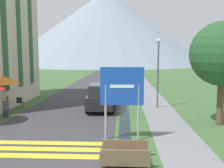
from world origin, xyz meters
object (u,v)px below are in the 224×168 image
at_px(footbridge, 125,156).
at_px(parked_car_far, 109,82).
at_px(person_seated_near, 5,107).
at_px(parked_car_near, 102,97).
at_px(cafe_chair_far_right, 20,102).
at_px(tree_by_path, 223,54).
at_px(road_sign, 122,92).
at_px(cafe_umbrella_middle_orange, 4,80).
at_px(streetlamp, 158,67).
at_px(person_seated_far, 6,101).

distance_m(footbridge, parked_car_far, 17.88).
bearing_deg(person_seated_near, parked_car_near, 22.89).
relative_size(cafe_chair_far_right, tree_by_path, 0.15).
relative_size(footbridge, parked_car_near, 0.43).
bearing_deg(footbridge, parked_car_near, 100.66).
relative_size(parked_car_near, person_seated_near, 3.24).
relative_size(road_sign, cafe_umbrella_middle_orange, 1.35).
height_order(parked_car_near, tree_by_path, tree_by_path).
relative_size(road_sign, streetlamp, 0.66).
bearing_deg(road_sign, person_seated_near, 152.34).
height_order(person_seated_far, streetlamp, streetlamp).
xyz_separation_m(cafe_chair_far_right, person_seated_near, (0.13, -2.46, 0.17)).
xyz_separation_m(footbridge, person_seated_far, (-8.14, 7.91, 0.43)).
bearing_deg(cafe_umbrella_middle_orange, streetlamp, 11.12).
height_order(streetlamp, tree_by_path, tree_by_path).
bearing_deg(person_seated_far, person_seated_near, -65.49).
bearing_deg(parked_car_far, cafe_chair_far_right, -122.40).
height_order(parked_car_near, streetlamp, streetlamp).
relative_size(cafe_umbrella_middle_orange, person_seated_near, 1.99).
bearing_deg(parked_car_near, tree_by_path, -26.93).
height_order(person_seated_far, tree_by_path, tree_by_path).
bearing_deg(cafe_umbrella_middle_orange, footbridge, -42.88).
bearing_deg(tree_by_path, road_sign, -153.09).
height_order(parked_car_near, cafe_chair_far_right, parked_car_near).
bearing_deg(road_sign, cafe_chair_far_right, 139.58).
relative_size(footbridge, person_seated_near, 1.38).
distance_m(person_seated_near, streetlamp, 10.50).
height_order(parked_car_near, person_seated_near, parked_car_near).
distance_m(parked_car_near, streetlamp, 4.58).
xyz_separation_m(cafe_chair_far_right, person_seated_far, (-0.70, -0.64, 0.15)).
distance_m(person_seated_far, streetlamp, 10.88).
xyz_separation_m(cafe_umbrella_middle_orange, streetlamp, (10.34, 2.03, 0.76)).
distance_m(cafe_chair_far_right, streetlamp, 10.17).
bearing_deg(footbridge, person_seated_far, 135.80).
bearing_deg(cafe_umbrella_middle_orange, tree_by_path, -10.06).
bearing_deg(cafe_umbrella_middle_orange, person_seated_far, 109.53).
bearing_deg(person_seated_far, parked_car_near, 5.15).
distance_m(parked_car_near, cafe_umbrella_middle_orange, 6.57).
xyz_separation_m(parked_car_far, cafe_umbrella_middle_orange, (-6.38, -10.42, 1.28)).
xyz_separation_m(parked_car_near, person_seated_near, (-5.71, -2.41, -0.23)).
xyz_separation_m(cafe_umbrella_middle_orange, person_seated_near, (0.64, -1.29, -1.51)).
xyz_separation_m(road_sign, tree_by_path, (5.34, 2.71, 1.70)).
height_order(cafe_chair_far_right, cafe_umbrella_middle_orange, cafe_umbrella_middle_orange).
bearing_deg(cafe_chair_far_right, road_sign, -46.33).
xyz_separation_m(road_sign, streetlamp, (2.54, 7.07, 0.78)).
distance_m(parked_car_near, cafe_chair_far_right, 5.85).
bearing_deg(parked_car_far, cafe_umbrella_middle_orange, -121.48).
relative_size(road_sign, tree_by_path, 0.59).
height_order(road_sign, streetlamp, streetlamp).
xyz_separation_m(cafe_chair_far_right, cafe_umbrella_middle_orange, (-0.51, -1.17, 1.68)).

